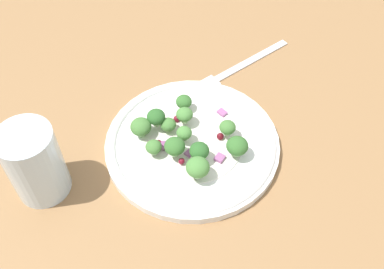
{
  "coord_description": "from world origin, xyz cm",
  "views": [
    {
      "loc": [
        -27.69,
        -24.37,
        49.05
      ],
      "look_at": [
        0.76,
        0.04,
        2.7
      ],
      "focal_mm": 41.88,
      "sensor_mm": 36.0,
      "label": 1
    }
  ],
  "objects_px": {
    "plate": "(192,143)",
    "broccoli_floret_1": "(154,147)",
    "broccoli_floret_2": "(141,127)",
    "broccoli_floret_0": "(185,115)",
    "fork": "(238,67)",
    "water_glass": "(35,163)"
  },
  "relations": [
    {
      "from": "broccoli_floret_0",
      "to": "broccoli_floret_1",
      "type": "distance_m",
      "value": 0.07
    },
    {
      "from": "broccoli_floret_0",
      "to": "fork",
      "type": "xyz_separation_m",
      "value": [
        0.15,
        0.02,
        -0.03
      ]
    },
    {
      "from": "plate",
      "to": "fork",
      "type": "height_order",
      "value": "plate"
    },
    {
      "from": "broccoli_floret_2",
      "to": "water_glass",
      "type": "relative_size",
      "value": 0.28
    },
    {
      "from": "fork",
      "to": "water_glass",
      "type": "height_order",
      "value": "water_glass"
    },
    {
      "from": "broccoli_floret_0",
      "to": "fork",
      "type": "bearing_deg",
      "value": 7.44
    },
    {
      "from": "broccoli_floret_2",
      "to": "fork",
      "type": "relative_size",
      "value": 0.16
    },
    {
      "from": "plate",
      "to": "broccoli_floret_1",
      "type": "xyz_separation_m",
      "value": [
        -0.05,
        0.02,
        0.02
      ]
    },
    {
      "from": "broccoli_floret_1",
      "to": "broccoli_floret_2",
      "type": "height_order",
      "value": "broccoli_floret_2"
    },
    {
      "from": "broccoli_floret_0",
      "to": "broccoli_floret_2",
      "type": "bearing_deg",
      "value": 148.99
    },
    {
      "from": "broccoli_floret_0",
      "to": "broccoli_floret_1",
      "type": "bearing_deg",
      "value": -176.3
    },
    {
      "from": "plate",
      "to": "water_glass",
      "type": "xyz_separation_m",
      "value": [
        -0.17,
        0.1,
        0.04
      ]
    },
    {
      "from": "plate",
      "to": "broccoli_floret_2",
      "type": "bearing_deg",
      "value": 121.62
    },
    {
      "from": "plate",
      "to": "broccoli_floret_1",
      "type": "bearing_deg",
      "value": 154.79
    },
    {
      "from": "fork",
      "to": "broccoli_floret_0",
      "type": "bearing_deg",
      "value": -172.56
    },
    {
      "from": "plate",
      "to": "broccoli_floret_0",
      "type": "distance_m",
      "value": 0.04
    },
    {
      "from": "broccoli_floret_1",
      "to": "water_glass",
      "type": "height_order",
      "value": "water_glass"
    },
    {
      "from": "broccoli_floret_1",
      "to": "broccoli_floret_2",
      "type": "relative_size",
      "value": 0.75
    },
    {
      "from": "broccoli_floret_1",
      "to": "broccoli_floret_2",
      "type": "bearing_deg",
      "value": 70.31
    },
    {
      "from": "plate",
      "to": "broccoli_floret_1",
      "type": "distance_m",
      "value": 0.06
    },
    {
      "from": "fork",
      "to": "broccoli_floret_2",
      "type": "bearing_deg",
      "value": 176.67
    },
    {
      "from": "plate",
      "to": "broccoli_floret_0",
      "type": "height_order",
      "value": "broccoli_floret_0"
    }
  ]
}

